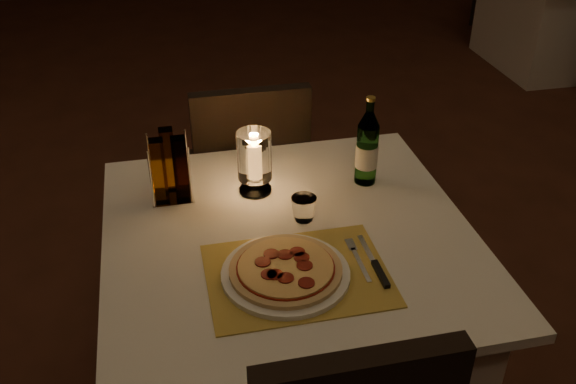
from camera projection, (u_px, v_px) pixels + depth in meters
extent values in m
cube|color=#442116|center=(277.00, 340.00, 2.44)|extent=(8.00, 10.00, 0.02)
cube|color=silver|center=(289.00, 335.00, 1.95)|extent=(0.88, 0.88, 0.71)
cube|color=silver|center=(290.00, 237.00, 1.76)|extent=(1.00, 1.00, 0.03)
cube|color=black|center=(246.00, 174.00, 2.56)|extent=(0.42, 0.42, 0.05)
cube|color=black|center=(252.00, 145.00, 2.28)|extent=(0.42, 0.05, 0.42)
cylinder|color=black|center=(280.00, 197.00, 2.86)|extent=(0.03, 0.03, 0.44)
cylinder|color=black|center=(203.00, 206.00, 2.80)|extent=(0.03, 0.03, 0.44)
cylinder|color=black|center=(297.00, 242.00, 2.58)|extent=(0.03, 0.03, 0.44)
cylinder|color=black|center=(212.00, 253.00, 2.52)|extent=(0.03, 0.03, 0.44)
cube|color=gold|center=(297.00, 275.00, 1.59)|extent=(0.45, 0.34, 0.00)
cylinder|color=white|center=(286.00, 274.00, 1.58)|extent=(0.32, 0.32, 0.01)
cylinder|color=#D8B77F|center=(286.00, 270.00, 1.58)|extent=(0.28, 0.28, 0.01)
cylinder|color=maroon|center=(286.00, 267.00, 1.57)|extent=(0.24, 0.24, 0.00)
cylinder|color=#EACC7F|center=(286.00, 266.00, 1.57)|extent=(0.24, 0.24, 0.00)
cylinder|color=maroon|center=(302.00, 257.00, 1.60)|extent=(0.04, 0.04, 0.00)
cylinder|color=maroon|center=(297.00, 252.00, 1.61)|extent=(0.04, 0.04, 0.00)
cylinder|color=maroon|center=(285.00, 255.00, 1.60)|extent=(0.04, 0.04, 0.00)
cylinder|color=maroon|center=(271.00, 254.00, 1.61)|extent=(0.04, 0.04, 0.00)
cylinder|color=maroon|center=(263.00, 262.00, 1.58)|extent=(0.04, 0.04, 0.00)
cylinder|color=maroon|center=(269.00, 274.00, 1.54)|extent=(0.04, 0.04, 0.00)
cylinder|color=maroon|center=(275.00, 274.00, 1.54)|extent=(0.04, 0.04, 0.00)
cylinder|color=maroon|center=(286.00, 278.00, 1.53)|extent=(0.04, 0.04, 0.00)
cylinder|color=maroon|center=(306.00, 283.00, 1.51)|extent=(0.04, 0.04, 0.00)
cylinder|color=maroon|center=(305.00, 265.00, 1.57)|extent=(0.04, 0.04, 0.00)
cube|color=silver|center=(361.00, 265.00, 1.62)|extent=(0.01, 0.14, 0.00)
cube|color=silver|center=(351.00, 245.00, 1.69)|extent=(0.02, 0.05, 0.00)
cube|color=black|center=(381.00, 274.00, 1.59)|extent=(0.02, 0.10, 0.01)
cube|color=silver|center=(366.00, 249.00, 1.68)|extent=(0.01, 0.12, 0.00)
cylinder|color=#62A056|center=(367.00, 154.00, 1.93)|extent=(0.06, 0.06, 0.19)
cylinder|color=#62A056|center=(370.00, 106.00, 1.84)|extent=(0.02, 0.02, 0.04)
cylinder|color=gold|center=(371.00, 99.00, 1.83)|extent=(0.03, 0.03, 0.01)
cylinder|color=silver|center=(367.00, 156.00, 1.93)|extent=(0.07, 0.07, 0.07)
cylinder|color=white|center=(255.00, 190.00, 1.93)|extent=(0.10, 0.10, 0.01)
cylinder|color=white|center=(255.00, 183.00, 1.91)|extent=(0.02, 0.02, 0.04)
cylinder|color=white|center=(254.00, 156.00, 1.86)|extent=(0.10, 0.10, 0.15)
cylinder|color=white|center=(254.00, 160.00, 1.87)|extent=(0.03, 0.03, 0.11)
ellipsoid|color=orange|center=(254.00, 139.00, 1.83)|extent=(0.02, 0.02, 0.03)
cube|color=white|center=(173.00, 195.00, 1.90)|extent=(0.12, 0.12, 0.01)
cylinder|color=white|center=(151.00, 180.00, 1.80)|extent=(0.01, 0.01, 0.18)
cylinder|color=white|center=(190.00, 176.00, 1.82)|extent=(0.01, 0.01, 0.18)
cylinder|color=white|center=(150.00, 161.00, 1.89)|extent=(0.01, 0.01, 0.18)
cylinder|color=white|center=(187.00, 157.00, 1.91)|extent=(0.01, 0.01, 0.18)
cube|color=#BF8C33|center=(159.00, 171.00, 1.82)|extent=(0.04, 0.04, 0.20)
cube|color=#3F1E14|center=(181.00, 169.00, 1.83)|extent=(0.04, 0.04, 0.20)
cube|color=#BF8C33|center=(169.00, 160.00, 1.87)|extent=(0.04, 0.04, 0.20)
cube|color=silver|center=(560.00, 17.00, 4.64)|extent=(0.88, 0.88, 0.71)
cylinder|color=black|center=(474.00, 0.00, 5.49)|extent=(0.03, 0.03, 0.44)
cylinder|color=black|center=(531.00, 9.00, 5.27)|extent=(0.03, 0.03, 0.44)
cylinder|color=black|center=(493.00, 11.00, 5.21)|extent=(0.03, 0.03, 0.44)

